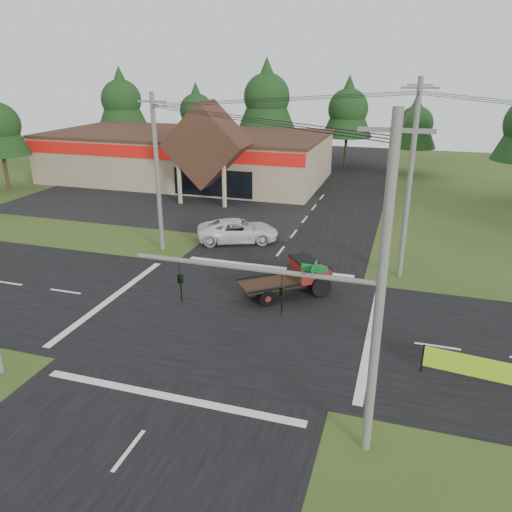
% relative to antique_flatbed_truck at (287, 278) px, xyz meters
% --- Properties ---
extents(ground, '(120.00, 120.00, 0.00)m').
position_rel_antique_flatbed_truck_xyz_m(ground, '(-2.09, -3.23, -1.07)').
color(ground, '#2D4318').
rests_on(ground, ground).
extents(road_ns, '(12.00, 120.00, 0.02)m').
position_rel_antique_flatbed_truck_xyz_m(road_ns, '(-2.09, -3.23, -1.06)').
color(road_ns, black).
rests_on(road_ns, ground).
extents(road_ew, '(120.00, 12.00, 0.02)m').
position_rel_antique_flatbed_truck_xyz_m(road_ew, '(-2.09, -3.23, -1.06)').
color(road_ew, black).
rests_on(road_ew, ground).
extents(parking_apron, '(28.00, 14.00, 0.02)m').
position_rel_antique_flatbed_truck_xyz_m(parking_apron, '(-16.09, 15.77, -1.05)').
color(parking_apron, black).
rests_on(parking_apron, ground).
extents(cvs_building, '(30.40, 18.20, 9.19)m').
position_rel_antique_flatbed_truck_xyz_m(cvs_building, '(-17.80, 26.34, 1.71)').
color(cvs_building, gray).
rests_on(cvs_building, ground).
extents(traffic_signal_mast, '(8.12, 0.24, 7.00)m').
position_rel_antique_flatbed_truck_xyz_m(traffic_signal_mast, '(3.72, -10.73, 3.36)').
color(traffic_signal_mast, '#595651').
rests_on(traffic_signal_mast, ground).
extents(utility_pole_nr, '(2.00, 0.30, 11.00)m').
position_rel_antique_flatbed_truck_xyz_m(utility_pole_nr, '(5.41, -10.73, 4.57)').
color(utility_pole_nr, '#595651').
rests_on(utility_pole_nr, ground).
extents(utility_pole_nw, '(2.00, 0.30, 10.50)m').
position_rel_antique_flatbed_truck_xyz_m(utility_pole_nw, '(-10.09, 4.77, 4.32)').
color(utility_pole_nw, '#595651').
rests_on(utility_pole_nw, ground).
extents(utility_pole_ne, '(2.00, 0.30, 11.50)m').
position_rel_antique_flatbed_truck_xyz_m(utility_pole_ne, '(5.91, 4.77, 4.82)').
color(utility_pole_ne, '#595651').
rests_on(utility_pole_ne, ground).
extents(utility_pole_n, '(2.00, 0.30, 11.20)m').
position_rel_antique_flatbed_truck_xyz_m(utility_pole_n, '(5.91, 18.77, 4.67)').
color(utility_pole_n, '#595651').
rests_on(utility_pole_n, ground).
extents(tree_row_a, '(6.72, 6.72, 12.12)m').
position_rel_antique_flatbed_truck_xyz_m(tree_row_a, '(-32.09, 36.77, 6.98)').
color(tree_row_a, '#332316').
rests_on(tree_row_a, ground).
extents(tree_row_b, '(5.60, 5.60, 10.10)m').
position_rel_antique_flatbed_truck_xyz_m(tree_row_b, '(-22.09, 38.77, 5.64)').
color(tree_row_b, '#332316').
rests_on(tree_row_b, ground).
extents(tree_row_c, '(7.28, 7.28, 13.13)m').
position_rel_antique_flatbed_truck_xyz_m(tree_row_c, '(-12.09, 37.77, 7.65)').
color(tree_row_c, '#332316').
rests_on(tree_row_c, ground).
extents(tree_row_d, '(6.16, 6.16, 11.11)m').
position_rel_antique_flatbed_truck_xyz_m(tree_row_d, '(-2.09, 38.77, 6.31)').
color(tree_row_d, '#332316').
rests_on(tree_row_d, ground).
extents(tree_row_e, '(5.04, 5.04, 9.09)m').
position_rel_antique_flatbed_truck_xyz_m(tree_row_e, '(5.91, 36.77, 4.96)').
color(tree_row_e, '#332316').
rests_on(tree_row_e, ground).
extents(antique_flatbed_truck, '(5.23, 4.68, 2.14)m').
position_rel_antique_flatbed_truck_xyz_m(antique_flatbed_truck, '(0.00, 0.00, 0.00)').
color(antique_flatbed_truck, '#5F170D').
rests_on(antique_flatbed_truck, ground).
extents(roadside_banner, '(3.77, 0.58, 1.29)m').
position_rel_antique_flatbed_truck_xyz_m(roadside_banner, '(9.01, -5.77, -0.42)').
color(roadside_banner, '#8ED31C').
rests_on(roadside_banner, ground).
extents(white_pickup, '(6.40, 4.67, 1.62)m').
position_rel_antique_flatbed_truck_xyz_m(white_pickup, '(-5.63, 7.98, -0.26)').
color(white_pickup, white).
rests_on(white_pickup, ground).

